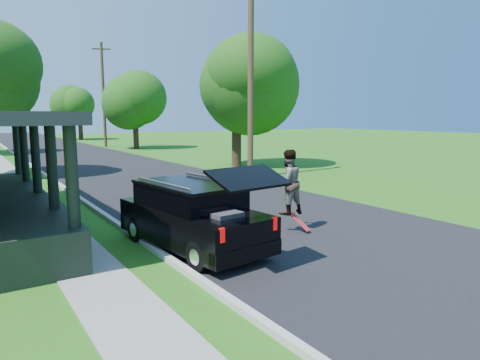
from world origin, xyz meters
TOP-DOWN VIEW (x-y plane):
  - ground at (0.00, 0.00)m, footprint 140.00×140.00m
  - street at (0.00, 20.00)m, footprint 8.00×120.00m
  - curb at (-4.05, 20.00)m, footprint 0.15×120.00m
  - sidewalk at (-5.60, 20.00)m, footprint 1.30×120.00m
  - black_suv at (-3.20, 1.50)m, footprint 2.15×4.56m
  - skateboarder at (-0.39, 1.50)m, footprint 0.87×0.70m
  - skateboard at (-0.23, 1.23)m, footprint 0.41×0.72m
  - tree_right_near at (6.45, 14.75)m, footprint 6.85×7.01m
  - tree_right_mid at (6.16, 31.65)m, footprint 5.05×4.96m
  - tree_right_far at (5.50, 50.48)m, footprint 5.59×5.23m
  - utility_pole_near at (4.50, 10.34)m, footprint 1.76×0.63m
  - utility_pole_far at (4.50, 35.64)m, footprint 1.69×0.67m

SIDE VIEW (x-z plane):
  - ground at x=0.00m, z-range 0.00..0.00m
  - street at x=0.00m, z-range -0.01..0.01m
  - curb at x=-4.05m, z-range -0.06..0.06m
  - sidewalk at x=-5.60m, z-range -0.01..0.01m
  - skateboard at x=-0.23m, z-range 0.04..0.55m
  - black_suv at x=-3.20m, z-range -0.24..1.81m
  - skateboarder at x=-0.39m, z-range 0.45..2.18m
  - tree_right_mid at x=6.16m, z-range 1.08..8.55m
  - tree_right_far at x=5.50m, z-range 1.19..8.59m
  - utility_pole_far at x=4.50m, z-range 0.16..10.20m
  - utility_pole_near at x=4.50m, z-range 0.16..10.64m
  - tree_right_near at x=6.45m, z-range 1.20..9.67m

